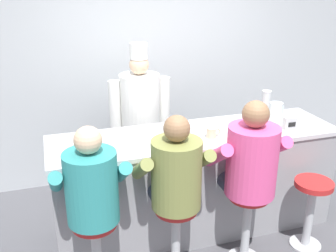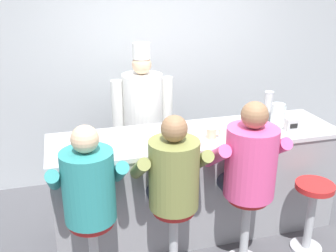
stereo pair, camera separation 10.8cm
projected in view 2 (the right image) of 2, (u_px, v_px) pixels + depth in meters
ground_plane at (207, 249)px, 3.71m from camera, size 20.00×20.00×0.00m
wall_back at (160, 69)px, 4.77m from camera, size 10.00×0.06×2.70m
diner_counter at (195, 182)px, 3.86m from camera, size 2.75×0.75×1.03m
ketchup_bottle_red at (260, 128)px, 3.50m from camera, size 0.07×0.07×0.24m
mustard_bottle_yellow at (258, 121)px, 3.71m from camera, size 0.07×0.07×0.22m
hot_sauce_bottle_orange at (248, 132)px, 3.53m from camera, size 0.04×0.04×0.15m
water_pitcher_clear at (278, 115)px, 3.85m from camera, size 0.15×0.13×0.22m
breakfast_plate at (81, 154)px, 3.22m from camera, size 0.26×0.26×0.05m
cereal_bowl at (196, 142)px, 3.43m from camera, size 0.15×0.15×0.05m
coffee_mug_tan at (212, 133)px, 3.56m from camera, size 0.13×0.09×0.09m
cup_stack_steel at (268, 106)px, 3.98m from camera, size 0.09×0.09×0.30m
napkin_dispenser_chrome at (292, 125)px, 3.72m from camera, size 0.13×0.08×0.12m
diner_seated_teal at (89, 190)px, 2.93m from camera, size 0.59×0.58×1.44m
diner_seated_olive at (173, 178)px, 3.09m from camera, size 0.60×0.59×1.45m
diner_seated_pink at (248, 165)px, 3.25m from camera, size 0.64×0.63×1.51m
empty_stool_round at (312, 206)px, 3.55m from camera, size 0.34×0.34×0.69m
cook_in_whites_near at (143, 114)px, 4.38m from camera, size 0.69×0.44×1.76m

